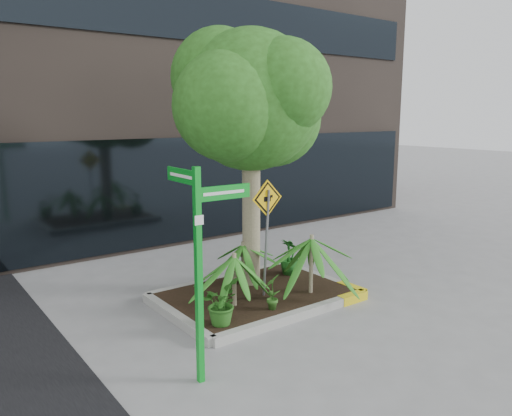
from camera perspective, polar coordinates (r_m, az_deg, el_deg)
ground at (r=8.71m, az=0.16°, el=-11.30°), size 80.00×80.00×0.00m
planter at (r=9.00m, az=0.30°, el=-9.85°), size 3.35×2.36×0.15m
tree at (r=8.94m, az=-0.65°, el=12.17°), size 3.19×2.83×4.78m
palm_front at (r=8.73m, az=6.39°, el=-3.48°), size 1.18×1.18×1.31m
palm_left at (r=8.13m, az=-2.51°, el=-5.57°), size 1.00×1.00×1.11m
palm_back at (r=9.14m, az=-1.50°, el=-4.21°), size 0.92×0.92×1.02m
shrub_a at (r=7.61m, az=-4.10°, el=-10.75°), size 0.84×0.84×0.66m
shrub_b at (r=9.87m, az=3.91°, el=-5.55°), size 0.45×0.45×0.71m
shrub_c at (r=8.14m, az=1.88°, el=-9.50°), size 0.44×0.44×0.60m
shrub_d at (r=9.44m, az=-1.17°, el=-6.38°), size 0.53×0.53×0.68m
street_sign_post at (r=6.01m, az=-6.44°, el=-4.91°), size 0.79×0.78×2.67m
cattle_sign at (r=8.39m, az=1.24°, el=-1.22°), size 0.63×0.17×2.04m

